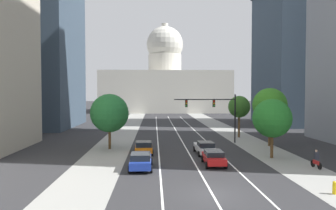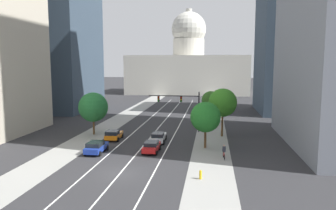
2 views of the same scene
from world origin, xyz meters
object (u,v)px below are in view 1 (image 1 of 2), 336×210
Objects in this scene: street_tree_near_right at (270,105)px; street_tree_far_right at (239,107)px; capitol_building at (165,85)px; cyclist at (316,159)px; car_orange at (144,147)px; car_white at (205,147)px; traffic_signal_mast at (216,109)px; fire_hydrant at (335,188)px; street_tree_mid_right at (272,118)px; street_tree_mid_left at (110,113)px; car_red at (214,157)px; car_blue at (141,161)px.

street_tree_far_right is at bearing 102.97° from street_tree_near_right.
capitol_building is 26.00× the size of cyclist.
car_white is at bearing -96.69° from car_orange.
traffic_signal_mast is (4.47, -74.37, -4.91)m from capitol_building.
traffic_signal_mast is (2.74, 7.98, 3.94)m from car_white.
capitol_building is 5.96× the size of street_tree_near_right.
fire_hydrant is 20.29m from street_tree_near_right.
cyclist is at bearing -117.83° from car_orange.
street_tree_near_right is at bearing -76.30° from car_orange.
cyclist reaches higher than car_orange.
street_tree_mid_right is 18.87m from street_tree_mid_left.
car_white is 2.79× the size of cyclist.
capitol_building reaches higher than street_tree_mid_left.
street_tree_mid_left is (-18.48, -9.34, -0.30)m from street_tree_far_right.
street_tree_mid_left is (-17.68, 18.19, 3.94)m from fire_hydrant.
street_tree_far_right is 0.85× the size of street_tree_near_right.
street_tree_mid_right is at bearing -84.28° from capitol_building.
car_white is (1.72, -82.35, -8.85)m from capitol_building.
traffic_signal_mast is 23.13m from fire_hydrant.
street_tree_near_right reaches higher than street_tree_far_right.
street_tree_mid_right is at bearing -104.03° from car_orange.
traffic_signal_mast is 14.49m from street_tree_mid_left.
traffic_signal_mast is at bearing 16.99° from street_tree_mid_left.
car_red is 14.23m from traffic_signal_mast.
car_red is 0.54× the size of street_tree_near_right.
car_white is 1.11× the size of car_blue.
street_tree_mid_right is at bearing -68.75° from traffic_signal_mast.
car_white is 11.55m from cyclist.
car_blue is at bearing 150.37° from fire_hydrant.
car_orange is 2.42× the size of cyclist.
car_red reaches higher than fire_hydrant.
street_tree_mid_right reaches higher than car_red.
car_blue is 0.51× the size of traffic_signal_mast.
traffic_signal_mast is (2.75, 13.39, 3.96)m from car_red.
car_red is (-0.01, -5.41, -0.01)m from car_white.
car_white is 0.75× the size of street_tree_far_right.
street_tree_mid_right is at bearing -92.29° from street_tree_far_right.
car_red is 8.19m from street_tree_mid_right.
car_orange is 0.67× the size of street_tree_mid_right.
street_tree_near_right is 1.11× the size of street_tree_mid_left.
fire_hydrant is at bearing -85.10° from capitol_building.
car_white is at bearing 46.90° from cyclist.
traffic_signal_mast reaches higher than car_red.
car_white is 15.86m from fire_hydrant.
car_white is 9.66m from car_blue.
street_tree_mid_left reaches higher than car_red.
street_tree_mid_left is at bearing 69.39° from car_white.
street_tree_mid_right is (13.61, -2.88, 3.42)m from car_orange.
street_tree_far_right reaches higher than car_orange.
traffic_signal_mast is (9.61, 14.77, 3.90)m from car_blue.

